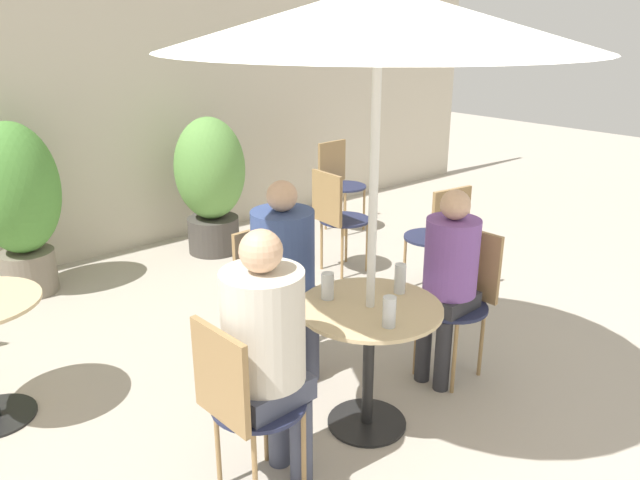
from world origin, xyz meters
The scene contains 18 objects.
ground_plane centered at (0.00, 0.00, 0.00)m, with size 20.00×20.00×0.00m, color #B2A899.
storefront_wall centered at (0.00, 3.72, 1.50)m, with size 10.00×0.06×3.00m.
cafe_table_near centered at (0.00, 0.23, 0.53)m, with size 0.75×0.75×0.71m.
bistro_chair_0 centered at (0.83, 0.27, 0.55)m, with size 0.44×0.44×0.91m.
bistro_chair_1 centered at (-0.04, 1.05, 0.55)m, with size 0.44×0.44×0.91m.
bistro_chair_2 centered at (-0.83, 0.18, 0.55)m, with size 0.44×0.44×0.91m.
bistro_chair_3 centered at (1.30, 1.95, 0.55)m, with size 0.44×0.44×0.91m.
bistro_chair_5 centered at (1.60, 1.06, 0.55)m, with size 0.44×0.45×0.91m.
bistro_chair_6 centered at (2.16, 2.87, 0.55)m, with size 0.44×0.44×0.91m.
seated_person_0 centered at (0.68, 0.26, 0.72)m, with size 0.33×0.32×1.20m.
seated_person_1 centered at (-0.03, 0.90, 0.74)m, with size 0.37×0.38×1.25m.
seated_person_2 centered at (-0.67, 0.19, 0.76)m, with size 0.38×0.37×1.29m.
beer_glass_0 centered at (-0.11, 0.43, 0.79)m, with size 0.07×0.07×0.14m.
beer_glass_1 centered at (-0.09, 0.01, 0.79)m, with size 0.06×0.06×0.15m.
beer_glass_2 centered at (0.24, 0.24, 0.80)m, with size 0.06×0.06×0.16m.
potted_plant_0 centered at (-0.85, 3.25, 0.78)m, with size 0.66×0.66×1.39m.
potted_plant_1 centered at (0.78, 3.11, 0.70)m, with size 0.65×0.65×1.28m.
umbrella centered at (0.00, 0.23, 2.11)m, with size 1.98×1.98×2.25m.
Camera 1 is at (-2.07, -1.82, 2.11)m, focal length 35.00 mm.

